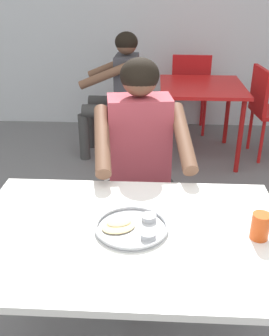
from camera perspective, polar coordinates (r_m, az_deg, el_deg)
name	(u,v)px	position (r m, az deg, el deg)	size (l,w,h in m)	color
table_foreground	(129,246)	(1.56, -0.82, -11.39)	(1.23, 0.81, 0.73)	white
thali_tray	(132,227)	(1.53, -0.38, -8.61)	(0.29, 0.29, 0.03)	#B7BABF
drinking_cup	(260,226)	(1.53, 17.99, -8.04)	(0.07, 0.07, 0.10)	#D84C19
chair_foreground	(138,177)	(2.40, 0.53, -1.37)	(0.47, 0.47, 0.84)	silver
diner_foreground	(141,156)	(2.10, 0.94, 1.85)	(0.54, 0.59, 1.25)	#323232
table_background_red	(201,95)	(3.74, 9.80, 10.53)	(0.77, 0.81, 0.71)	red
chair_red_left	(132,106)	(3.75, -0.38, 9.03)	(0.49, 0.48, 0.87)	red
chair_red_far	(190,89)	(4.37, 8.11, 11.48)	(0.44, 0.43, 0.89)	red
patron_background	(117,84)	(3.72, -2.62, 12.17)	(0.56, 0.50, 1.18)	#3C3C3C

